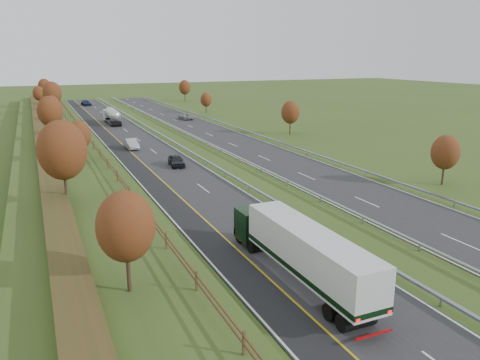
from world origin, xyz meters
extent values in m
plane|color=#344C1B|center=(8.00, 55.00, 0.00)|extent=(400.00, 400.00, 0.00)
cube|color=#232326|center=(0.00, 60.00, 0.02)|extent=(10.50, 200.00, 0.04)
cube|color=#232326|center=(16.50, 60.00, 0.02)|extent=(10.50, 200.00, 0.04)
cube|color=black|center=(-3.75, 60.00, 0.02)|extent=(3.00, 200.00, 0.04)
cube|color=silver|center=(-5.05, 60.00, 0.05)|extent=(0.15, 200.00, 0.01)
cube|color=gold|center=(-2.25, 60.00, 0.05)|extent=(0.15, 200.00, 0.01)
cube|color=silver|center=(5.05, 60.00, 0.05)|extent=(0.15, 200.00, 0.01)
cube|color=silver|center=(11.45, 60.00, 0.05)|extent=(0.15, 200.00, 0.01)
cube|color=silver|center=(21.55, 60.00, 0.05)|extent=(0.15, 200.00, 0.01)
cube|color=silver|center=(1.25, 11.00, 0.05)|extent=(0.15, 4.00, 0.01)
cube|color=silver|center=(15.25, 11.00, 0.05)|extent=(0.15, 4.00, 0.01)
cube|color=silver|center=(1.25, 23.00, 0.05)|extent=(0.15, 4.00, 0.01)
cube|color=silver|center=(15.25, 23.00, 0.05)|extent=(0.15, 4.00, 0.01)
cube|color=silver|center=(1.25, 35.00, 0.05)|extent=(0.15, 4.00, 0.01)
cube|color=silver|center=(15.25, 35.00, 0.05)|extent=(0.15, 4.00, 0.01)
cube|color=silver|center=(1.25, 47.00, 0.05)|extent=(0.15, 4.00, 0.01)
cube|color=silver|center=(15.25, 47.00, 0.05)|extent=(0.15, 4.00, 0.01)
cube|color=silver|center=(1.25, 59.00, 0.05)|extent=(0.15, 4.00, 0.01)
cube|color=silver|center=(15.25, 59.00, 0.05)|extent=(0.15, 4.00, 0.01)
cube|color=silver|center=(1.25, 71.00, 0.05)|extent=(0.15, 4.00, 0.01)
cube|color=silver|center=(15.25, 71.00, 0.05)|extent=(0.15, 4.00, 0.01)
cube|color=silver|center=(1.25, 83.00, 0.05)|extent=(0.15, 4.00, 0.01)
cube|color=silver|center=(15.25, 83.00, 0.05)|extent=(0.15, 4.00, 0.01)
cube|color=silver|center=(1.25, 95.00, 0.05)|extent=(0.15, 4.00, 0.01)
cube|color=silver|center=(15.25, 95.00, 0.05)|extent=(0.15, 4.00, 0.01)
cube|color=silver|center=(1.25, 107.00, 0.05)|extent=(0.15, 4.00, 0.01)
cube|color=silver|center=(15.25, 107.00, 0.05)|extent=(0.15, 4.00, 0.01)
cube|color=silver|center=(1.25, 119.00, 0.05)|extent=(0.15, 4.00, 0.01)
cube|color=silver|center=(15.25, 119.00, 0.05)|extent=(0.15, 4.00, 0.01)
cube|color=silver|center=(1.25, 131.00, 0.05)|extent=(0.15, 4.00, 0.01)
cube|color=silver|center=(15.25, 131.00, 0.05)|extent=(0.15, 4.00, 0.01)
cube|color=silver|center=(1.25, 143.00, 0.05)|extent=(0.15, 4.00, 0.01)
cube|color=silver|center=(15.25, 143.00, 0.05)|extent=(0.15, 4.00, 0.01)
cube|color=silver|center=(1.25, 155.00, 0.05)|extent=(0.15, 4.00, 0.01)
cube|color=silver|center=(15.25, 155.00, 0.05)|extent=(0.15, 4.00, 0.01)
cube|color=#344C1B|center=(-13.00, 60.00, 1.00)|extent=(12.00, 200.00, 2.00)
cube|color=#363616|center=(-15.00, 60.00, 2.55)|extent=(2.20, 180.00, 1.10)
cube|color=#422B19|center=(-8.50, 60.00, 2.55)|extent=(0.08, 184.00, 0.10)
cube|color=#422B19|center=(-8.50, 60.00, 2.95)|extent=(0.08, 184.00, 0.10)
cube|color=#422B19|center=(-8.50, 2.00, 2.60)|extent=(0.12, 0.12, 1.20)
cube|color=#422B19|center=(-8.50, 8.50, 2.60)|extent=(0.12, 0.12, 1.20)
cube|color=#422B19|center=(-8.50, 15.00, 2.60)|extent=(0.12, 0.12, 1.20)
cube|color=#422B19|center=(-8.50, 21.50, 2.60)|extent=(0.12, 0.12, 1.20)
cube|color=#422B19|center=(-8.50, 28.00, 2.60)|extent=(0.12, 0.12, 1.20)
cube|color=#422B19|center=(-8.50, 34.50, 2.60)|extent=(0.12, 0.12, 1.20)
cube|color=#422B19|center=(-8.50, 41.00, 2.60)|extent=(0.12, 0.12, 1.20)
cube|color=#422B19|center=(-8.50, 47.50, 2.60)|extent=(0.12, 0.12, 1.20)
cube|color=#422B19|center=(-8.50, 54.00, 2.60)|extent=(0.12, 0.12, 1.20)
cube|color=#422B19|center=(-8.50, 60.50, 2.60)|extent=(0.12, 0.12, 1.20)
cube|color=#422B19|center=(-8.50, 67.00, 2.60)|extent=(0.12, 0.12, 1.20)
cube|color=#422B19|center=(-8.50, 73.50, 2.60)|extent=(0.12, 0.12, 1.20)
cube|color=#422B19|center=(-8.50, 80.00, 2.60)|extent=(0.12, 0.12, 1.20)
cube|color=#422B19|center=(-8.50, 86.50, 2.60)|extent=(0.12, 0.12, 1.20)
cube|color=#422B19|center=(-8.50, 93.00, 2.60)|extent=(0.12, 0.12, 1.20)
cube|color=#422B19|center=(-8.50, 99.50, 2.60)|extent=(0.12, 0.12, 1.20)
cube|color=#422B19|center=(-8.50, 106.00, 2.60)|extent=(0.12, 0.12, 1.20)
cube|color=#422B19|center=(-8.50, 112.50, 2.60)|extent=(0.12, 0.12, 1.20)
cube|color=#422B19|center=(-8.50, 119.00, 2.60)|extent=(0.12, 0.12, 1.20)
cube|color=#422B19|center=(-8.50, 125.50, 2.60)|extent=(0.12, 0.12, 1.20)
cube|color=#422B19|center=(-8.50, 132.00, 2.60)|extent=(0.12, 0.12, 1.20)
cube|color=#422B19|center=(-8.50, 138.50, 2.60)|extent=(0.12, 0.12, 1.20)
cube|color=#422B19|center=(-8.50, 145.00, 2.60)|extent=(0.12, 0.12, 1.20)
cube|color=#422B19|center=(-8.50, 151.50, 2.60)|extent=(0.12, 0.12, 1.20)
cube|color=gray|center=(5.70, 60.00, 0.62)|extent=(0.32, 200.00, 0.18)
cube|color=gray|center=(5.70, 4.00, 0.28)|extent=(0.10, 0.14, 0.56)
cube|color=gray|center=(5.70, 11.00, 0.28)|extent=(0.10, 0.14, 0.56)
cube|color=gray|center=(5.70, 18.00, 0.28)|extent=(0.10, 0.14, 0.56)
cube|color=gray|center=(5.70, 25.00, 0.28)|extent=(0.10, 0.14, 0.56)
cube|color=gray|center=(5.70, 32.00, 0.28)|extent=(0.10, 0.14, 0.56)
cube|color=gray|center=(5.70, 39.00, 0.28)|extent=(0.10, 0.14, 0.56)
cube|color=gray|center=(5.70, 46.00, 0.28)|extent=(0.10, 0.14, 0.56)
cube|color=gray|center=(5.70, 53.00, 0.28)|extent=(0.10, 0.14, 0.56)
cube|color=gray|center=(5.70, 60.00, 0.28)|extent=(0.10, 0.14, 0.56)
cube|color=gray|center=(5.70, 67.00, 0.28)|extent=(0.10, 0.14, 0.56)
cube|color=gray|center=(5.70, 74.00, 0.28)|extent=(0.10, 0.14, 0.56)
cube|color=gray|center=(5.70, 81.00, 0.28)|extent=(0.10, 0.14, 0.56)
cube|color=gray|center=(5.70, 88.00, 0.28)|extent=(0.10, 0.14, 0.56)
cube|color=gray|center=(5.70, 95.00, 0.28)|extent=(0.10, 0.14, 0.56)
cube|color=gray|center=(5.70, 102.00, 0.28)|extent=(0.10, 0.14, 0.56)
cube|color=gray|center=(5.70, 109.00, 0.28)|extent=(0.10, 0.14, 0.56)
cube|color=gray|center=(5.70, 116.00, 0.28)|extent=(0.10, 0.14, 0.56)
cube|color=gray|center=(5.70, 123.00, 0.28)|extent=(0.10, 0.14, 0.56)
cube|color=gray|center=(5.70, 130.00, 0.28)|extent=(0.10, 0.14, 0.56)
cube|color=gray|center=(5.70, 137.00, 0.28)|extent=(0.10, 0.14, 0.56)
cube|color=gray|center=(5.70, 144.00, 0.28)|extent=(0.10, 0.14, 0.56)
cube|color=gray|center=(5.70, 151.00, 0.28)|extent=(0.10, 0.14, 0.56)
cube|color=gray|center=(5.70, 158.00, 0.28)|extent=(0.10, 0.14, 0.56)
cube|color=gray|center=(10.80, 60.00, 0.62)|extent=(0.32, 200.00, 0.18)
cube|color=gray|center=(10.80, 11.00, 0.28)|extent=(0.10, 0.14, 0.56)
cube|color=gray|center=(10.80, 18.00, 0.28)|extent=(0.10, 0.14, 0.56)
cube|color=gray|center=(10.80, 25.00, 0.28)|extent=(0.10, 0.14, 0.56)
cube|color=gray|center=(10.80, 32.00, 0.28)|extent=(0.10, 0.14, 0.56)
cube|color=gray|center=(10.80, 39.00, 0.28)|extent=(0.10, 0.14, 0.56)
cube|color=gray|center=(10.80, 46.00, 0.28)|extent=(0.10, 0.14, 0.56)
cube|color=gray|center=(10.80, 53.00, 0.28)|extent=(0.10, 0.14, 0.56)
cube|color=gray|center=(10.80, 60.00, 0.28)|extent=(0.10, 0.14, 0.56)
cube|color=gray|center=(10.80, 67.00, 0.28)|extent=(0.10, 0.14, 0.56)
cube|color=gray|center=(10.80, 74.00, 0.28)|extent=(0.10, 0.14, 0.56)
cube|color=gray|center=(10.80, 81.00, 0.28)|extent=(0.10, 0.14, 0.56)
cube|color=gray|center=(10.80, 88.00, 0.28)|extent=(0.10, 0.14, 0.56)
cube|color=gray|center=(10.80, 95.00, 0.28)|extent=(0.10, 0.14, 0.56)
cube|color=gray|center=(10.80, 102.00, 0.28)|extent=(0.10, 0.14, 0.56)
cube|color=gray|center=(10.80, 109.00, 0.28)|extent=(0.10, 0.14, 0.56)
cube|color=gray|center=(10.80, 116.00, 0.28)|extent=(0.10, 0.14, 0.56)
cube|color=gray|center=(10.80, 123.00, 0.28)|extent=(0.10, 0.14, 0.56)
cube|color=gray|center=(10.80, 130.00, 0.28)|extent=(0.10, 0.14, 0.56)
cube|color=gray|center=(10.80, 137.00, 0.28)|extent=(0.10, 0.14, 0.56)
cube|color=gray|center=(10.80, 144.00, 0.28)|extent=(0.10, 0.14, 0.56)
cube|color=gray|center=(10.80, 151.00, 0.28)|extent=(0.10, 0.14, 0.56)
cube|color=gray|center=(10.80, 158.00, 0.28)|extent=(0.10, 0.14, 0.56)
cube|color=gray|center=(22.30, 60.00, 0.62)|extent=(0.32, 200.00, 0.18)
cube|color=gray|center=(22.30, 18.00, 0.28)|extent=(0.10, 0.14, 0.56)
cube|color=gray|center=(22.30, 32.00, 0.28)|extent=(0.10, 0.14, 0.56)
cube|color=gray|center=(22.30, 46.00, 0.28)|extent=(0.10, 0.14, 0.56)
cube|color=gray|center=(22.30, 60.00, 0.28)|extent=(0.10, 0.14, 0.56)
cube|color=gray|center=(22.30, 74.00, 0.28)|extent=(0.10, 0.14, 0.56)
cube|color=gray|center=(22.30, 88.00, 0.28)|extent=(0.10, 0.14, 0.56)
cube|color=gray|center=(22.30, 102.00, 0.28)|extent=(0.10, 0.14, 0.56)
cube|color=gray|center=(22.30, 116.00, 0.28)|extent=(0.10, 0.14, 0.56)
cube|color=gray|center=(22.30, 130.00, 0.28)|extent=(0.10, 0.14, 0.56)
cube|color=gray|center=(22.30, 144.00, 0.28)|extent=(0.10, 0.14, 0.56)
cube|color=gray|center=(22.30, 158.00, 0.28)|extent=(0.10, 0.14, 0.56)
cylinder|color=#2D2116|center=(-12.00, 10.00, 3.21)|extent=(0.24, 0.24, 2.43)
ellipsoid|color=#532512|center=(-12.00, 10.00, 5.89)|extent=(3.24, 3.24, 4.05)
cylinder|color=#2D2116|center=(-14.00, 28.00, 3.58)|extent=(0.24, 0.24, 3.15)
ellipsoid|color=#532512|center=(-14.00, 28.00, 7.04)|extent=(4.20, 4.20, 5.25)
cylinder|color=#2D2116|center=(-11.00, 46.00, 3.08)|extent=(0.24, 0.24, 2.16)
ellipsoid|color=#532512|center=(-11.00, 46.00, 5.46)|extent=(2.88, 2.88, 3.60)
cylinder|color=#2D2116|center=(-13.50, 64.00, 3.44)|extent=(0.24, 0.24, 2.88)
ellipsoid|color=#532512|center=(-13.50, 64.00, 6.61)|extent=(3.84, 3.84, 4.80)
cylinder|color=#2D2116|center=(-12.50, 82.00, 3.17)|extent=(0.24, 0.24, 2.34)
ellipsoid|color=#532512|center=(-12.50, 82.00, 5.74)|extent=(3.12, 3.12, 3.90)
cylinder|color=#2D2116|center=(-11.50, 100.00, 3.53)|extent=(0.24, 0.24, 3.06)
ellipsoid|color=#532512|center=(-11.50, 100.00, 6.90)|extent=(4.08, 4.08, 5.10)
cylinder|color=#2D2116|center=(-14.00, 118.00, 3.12)|extent=(0.24, 0.24, 2.25)
ellipsoid|color=#532512|center=(-14.00, 118.00, 5.60)|extent=(3.00, 3.00, 3.75)
cylinder|color=#2D2116|center=(-12.00, 136.00, 3.35)|extent=(0.24, 0.24, 2.70)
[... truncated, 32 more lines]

